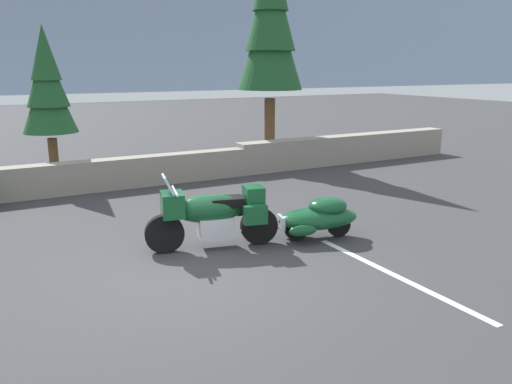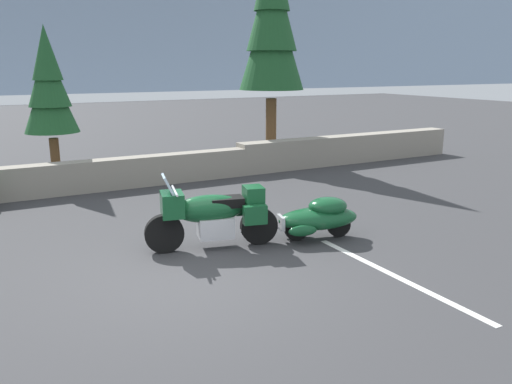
{
  "view_description": "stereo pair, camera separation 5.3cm",
  "coord_description": "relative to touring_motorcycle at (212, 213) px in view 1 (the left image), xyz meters",
  "views": [
    {
      "loc": [
        -2.7,
        -6.82,
        3.06
      ],
      "look_at": [
        1.68,
        1.1,
        0.85
      ],
      "focal_mm": 36.12,
      "sensor_mm": 36.0,
      "label": 1
    },
    {
      "loc": [
        -2.65,
        -6.84,
        3.06
      ],
      "look_at": [
        1.68,
        1.1,
        0.85
      ],
      "focal_mm": 36.12,
      "sensor_mm": 36.0,
      "label": 2
    }
  ],
  "objects": [
    {
      "name": "touring_motorcycle",
      "position": [
        0.0,
        0.0,
        0.0
      ],
      "size": [
        2.28,
        1.06,
        1.33
      ],
      "color": "black",
      "rests_on": "ground"
    },
    {
      "name": "stone_guard_wall",
      "position": [
        -0.75,
        5.33,
        -0.19
      ],
      "size": [
        24.0,
        0.66,
        0.9
      ],
      "color": "gray",
      "rests_on": "ground"
    },
    {
      "name": "car_shaped_trailer",
      "position": [
        1.9,
        -0.45,
        -0.21
      ],
      "size": [
        2.22,
        1.04,
        0.76
      ],
      "color": "black",
      "rests_on": "ground"
    },
    {
      "name": "parking_stripe_marker",
      "position": [
        1.9,
        -2.43,
        -0.62
      ],
      "size": [
        0.12,
        3.6,
        0.01
      ],
      "primitive_type": "cube",
      "color": "silver",
      "rests_on": "ground"
    },
    {
      "name": "pine_tree_tall",
      "position": [
        5.04,
        6.65,
        3.88
      ],
      "size": [
        2.04,
        2.04,
        7.19
      ],
      "color": "brown",
      "rests_on": "ground"
    },
    {
      "name": "ground_plane",
      "position": [
        -0.73,
        -0.93,
        -0.62
      ],
      "size": [
        80.0,
        80.0,
        0.0
      ],
      "primitive_type": "plane",
      "color": "#38383A"
    },
    {
      "name": "pine_tree_secondary",
      "position": [
        -1.57,
        6.92,
        1.96
      ],
      "size": [
        1.41,
        1.41,
        4.13
      ],
      "color": "brown",
      "rests_on": "ground"
    }
  ]
}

